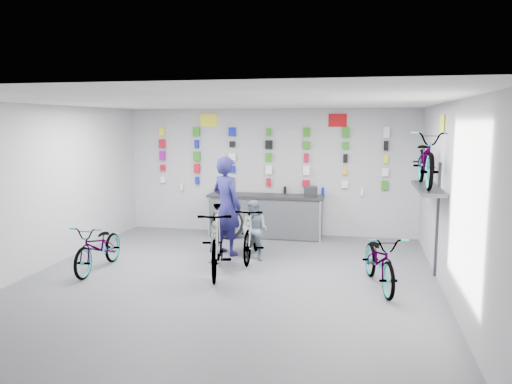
% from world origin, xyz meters
% --- Properties ---
extents(floor, '(8.00, 8.00, 0.00)m').
position_xyz_m(floor, '(0.00, 0.00, 0.00)').
color(floor, '#4D4D52').
rests_on(floor, ground).
extents(ceiling, '(8.00, 8.00, 0.00)m').
position_xyz_m(ceiling, '(0.00, 0.00, 3.00)').
color(ceiling, white).
rests_on(ceiling, wall_back).
extents(wall_back, '(7.00, 0.00, 7.00)m').
position_xyz_m(wall_back, '(0.00, 4.00, 1.50)').
color(wall_back, silver).
rests_on(wall_back, floor).
extents(wall_front, '(7.00, 0.00, 7.00)m').
position_xyz_m(wall_front, '(0.00, -4.00, 1.50)').
color(wall_front, silver).
rests_on(wall_front, floor).
extents(wall_left, '(0.00, 8.00, 8.00)m').
position_xyz_m(wall_left, '(-3.50, 0.00, 1.50)').
color(wall_left, silver).
rests_on(wall_left, floor).
extents(wall_right, '(0.00, 8.00, 8.00)m').
position_xyz_m(wall_right, '(3.50, 0.00, 1.50)').
color(wall_right, silver).
rests_on(wall_right, floor).
extents(counter, '(2.70, 0.66, 1.00)m').
position_xyz_m(counter, '(0.00, 3.54, 0.49)').
color(counter, black).
rests_on(counter, floor).
extents(merch_wall, '(5.55, 0.08, 1.57)m').
position_xyz_m(merch_wall, '(-0.01, 3.93, 1.84)').
color(merch_wall, white).
rests_on(merch_wall, wall_back).
extents(wall_bracket, '(0.39, 1.90, 2.00)m').
position_xyz_m(wall_bracket, '(3.33, 1.20, 1.46)').
color(wall_bracket, '#333338').
rests_on(wall_bracket, wall_right).
extents(sign_left, '(0.42, 0.02, 0.30)m').
position_xyz_m(sign_left, '(-1.50, 3.98, 2.72)').
color(sign_left, '#FFFB2A').
rests_on(sign_left, wall_back).
extents(sign_right, '(0.42, 0.02, 0.30)m').
position_xyz_m(sign_right, '(1.60, 3.98, 2.72)').
color(sign_right, red).
rests_on(sign_right, wall_back).
extents(sign_side, '(0.02, 0.40, 0.30)m').
position_xyz_m(sign_side, '(3.48, 1.20, 2.65)').
color(sign_side, '#FFFB2A').
rests_on(sign_side, wall_right).
extents(bike_left, '(0.64, 1.69, 0.88)m').
position_xyz_m(bike_left, '(-2.46, 0.29, 0.44)').
color(bike_left, gray).
rests_on(bike_left, floor).
extents(bike_center, '(1.01, 2.08, 1.20)m').
position_xyz_m(bike_center, '(-0.31, 0.53, 0.60)').
color(bike_center, gray).
rests_on(bike_center, floor).
extents(bike_right, '(0.98, 1.85, 0.92)m').
position_xyz_m(bike_right, '(2.50, 0.36, 0.46)').
color(bike_right, gray).
rests_on(bike_right, floor).
extents(bike_service, '(0.61, 1.84, 1.09)m').
position_xyz_m(bike_service, '(0.10, 1.60, 0.54)').
color(bike_service, gray).
rests_on(bike_service, floor).
extents(bike_wall, '(0.63, 1.80, 0.95)m').
position_xyz_m(bike_wall, '(3.25, 1.20, 2.05)').
color(bike_wall, gray).
rests_on(bike_wall, wall_bracket).
extents(clerk, '(0.87, 0.79, 2.00)m').
position_xyz_m(clerk, '(-0.48, 1.87, 1.00)').
color(clerk, '#1B1951').
rests_on(clerk, floor).
extents(customer, '(0.68, 0.60, 1.19)m').
position_xyz_m(customer, '(0.17, 1.53, 0.59)').
color(customer, slate).
rests_on(customer, floor).
extents(spare_wheel, '(0.80, 0.40, 0.77)m').
position_xyz_m(spare_wheel, '(-0.83, 3.17, 0.38)').
color(spare_wheel, black).
rests_on(spare_wheel, floor).
extents(register, '(0.33, 0.35, 0.22)m').
position_xyz_m(register, '(1.05, 3.55, 1.11)').
color(register, black).
rests_on(register, counter).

